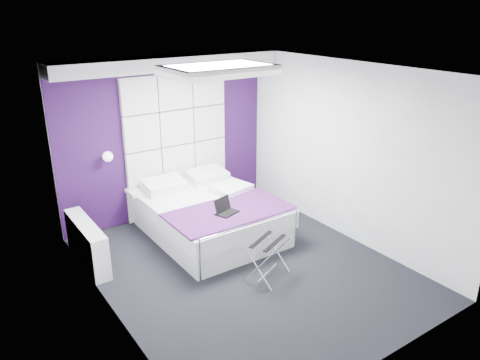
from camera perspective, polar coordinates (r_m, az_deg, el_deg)
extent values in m
plane|color=black|center=(6.39, 0.64, -10.56)|extent=(4.40, 4.40, 0.00)
plane|color=white|center=(5.52, 0.75, 13.23)|extent=(4.40, 4.40, 0.00)
plane|color=silver|center=(7.64, -8.91, 5.13)|extent=(3.60, 0.00, 3.60)
plane|color=silver|center=(5.08, -16.16, -3.55)|extent=(0.00, 4.40, 4.40)
plane|color=silver|center=(6.97, 12.89, 3.33)|extent=(0.00, 4.40, 4.40)
cube|color=#2C0E3D|center=(7.63, -8.87, 5.11)|extent=(3.58, 0.02, 2.58)
cube|color=white|center=(7.20, -8.54, 13.94)|extent=(3.58, 0.50, 0.20)
sphere|color=white|center=(7.17, -15.92, 2.86)|extent=(0.15, 0.15, 0.15)
cube|color=white|center=(6.66, -18.15, -7.34)|extent=(0.22, 1.20, 0.60)
cube|color=white|center=(7.17, -3.58, -5.54)|extent=(1.64, 2.05, 0.31)
cube|color=silver|center=(7.05, -3.63, -3.49)|extent=(1.68, 2.09, 0.26)
cube|color=#44154D|center=(6.59, -1.34, -3.86)|extent=(1.74, 0.92, 0.03)
cube|color=white|center=(7.50, -11.80, -1.24)|extent=(0.47, 0.36, 0.05)
cube|color=black|center=(5.94, 3.42, -7.45)|extent=(0.53, 0.39, 0.01)
cube|color=black|center=(6.50, -1.59, -4.01)|extent=(0.30, 0.21, 0.02)
cube|color=black|center=(6.53, -2.11, -2.82)|extent=(0.30, 0.01, 0.20)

